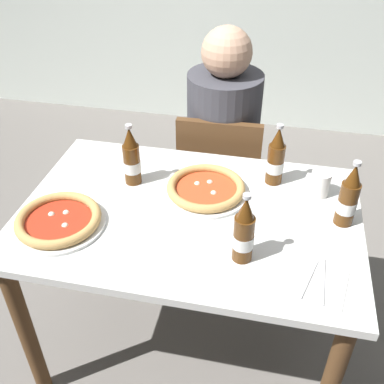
{
  "coord_description": "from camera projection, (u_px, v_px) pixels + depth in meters",
  "views": [
    {
      "loc": [
        0.27,
        -1.22,
        1.76
      ],
      "look_at": [
        0.0,
        0.05,
        0.8
      ],
      "focal_mm": 42.32,
      "sensor_mm": 36.0,
      "label": 1
    }
  ],
  "objects": [
    {
      "name": "ground_plane",
      "position": [
        190.0,
        340.0,
        2.05
      ],
      "size": [
        8.0,
        8.0,
        0.0
      ],
      "primitive_type": "plane",
      "color": "slate"
    },
    {
      "name": "dining_table_main",
      "position": [
        189.0,
        235.0,
        1.67
      ],
      "size": [
        1.2,
        0.8,
        0.75
      ],
      "color": "silver",
      "rests_on": "ground_plane"
    },
    {
      "name": "chair_behind_table",
      "position": [
        220.0,
        178.0,
        2.24
      ],
      "size": [
        0.41,
        0.41,
        0.85
      ],
      "rotation": [
        0.0,
        0.0,
        3.16
      ],
      "color": "brown",
      "rests_on": "ground_plane"
    },
    {
      "name": "diner_seated",
      "position": [
        222.0,
        156.0,
        2.22
      ],
      "size": [
        0.34,
        0.34,
        1.21
      ],
      "color": "#2D3342",
      "rests_on": "ground_plane"
    },
    {
      "name": "pizza_margherita_near",
      "position": [
        59.0,
        220.0,
        1.53
      ],
      "size": [
        0.31,
        0.31,
        0.04
      ],
      "color": "white",
      "rests_on": "dining_table_main"
    },
    {
      "name": "pizza_marinara_far",
      "position": [
        206.0,
        189.0,
        1.68
      ],
      "size": [
        0.32,
        0.32,
        0.04
      ],
      "color": "white",
      "rests_on": "dining_table_main"
    },
    {
      "name": "beer_bottle_left",
      "position": [
        276.0,
        159.0,
        1.69
      ],
      "size": [
        0.07,
        0.07,
        0.25
      ],
      "color": "#512D0F",
      "rests_on": "dining_table_main"
    },
    {
      "name": "beer_bottle_center",
      "position": [
        348.0,
        198.0,
        1.5
      ],
      "size": [
        0.07,
        0.07,
        0.25
      ],
      "color": "#512D0F",
      "rests_on": "dining_table_main"
    },
    {
      "name": "beer_bottle_right",
      "position": [
        132.0,
        159.0,
        1.69
      ],
      "size": [
        0.07,
        0.07,
        0.25
      ],
      "color": "#512D0F",
      "rests_on": "dining_table_main"
    },
    {
      "name": "beer_bottle_extra",
      "position": [
        244.0,
        233.0,
        1.36
      ],
      "size": [
        0.07,
        0.07,
        0.25
      ],
      "color": "#512D0F",
      "rests_on": "dining_table_main"
    },
    {
      "name": "napkin_with_cutlery",
      "position": [
        315.0,
        281.0,
        1.34
      ],
      "size": [
        0.21,
        0.21,
        0.01
      ],
      "color": "white",
      "rests_on": "dining_table_main"
    },
    {
      "name": "paper_cup",
      "position": [
        320.0,
        184.0,
        1.66
      ],
      "size": [
        0.07,
        0.07,
        0.09
      ],
      "primitive_type": "cylinder",
      "color": "white",
      "rests_on": "dining_table_main"
    }
  ]
}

